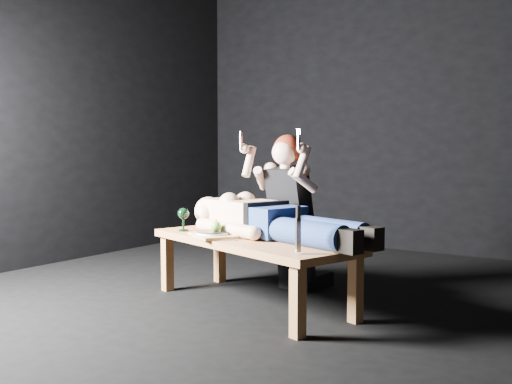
% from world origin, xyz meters
% --- Properties ---
extents(ground, '(5.00, 5.00, 0.00)m').
position_xyz_m(ground, '(0.00, 0.00, 0.00)').
color(ground, black).
rests_on(ground, ground).
extents(back_wall, '(5.00, 0.00, 5.00)m').
position_xyz_m(back_wall, '(0.00, 2.50, 1.50)').
color(back_wall, black).
rests_on(back_wall, ground).
extents(table, '(1.66, 1.03, 0.45)m').
position_xyz_m(table, '(-0.18, -0.17, 0.23)').
color(table, '#9C6A38').
rests_on(table, ground).
extents(lying_man, '(1.72, 0.98, 0.28)m').
position_xyz_m(lying_man, '(-0.09, -0.06, 0.59)').
color(lying_man, beige).
rests_on(lying_man, table).
extents(kneeling_woman, '(0.70, 0.77, 1.17)m').
position_xyz_m(kneeling_woman, '(-0.15, 0.35, 0.59)').
color(kneeling_woman, black).
rests_on(kneeling_woman, ground).
extents(serving_tray, '(0.40, 0.36, 0.02)m').
position_xyz_m(serving_tray, '(-0.41, -0.28, 0.46)').
color(serving_tray, tan).
rests_on(serving_tray, table).
extents(plate, '(0.30, 0.30, 0.02)m').
position_xyz_m(plate, '(-0.41, -0.28, 0.48)').
color(plate, white).
rests_on(plate, serving_tray).
extents(apple, '(0.07, 0.07, 0.07)m').
position_xyz_m(apple, '(-0.39, -0.27, 0.52)').
color(apple, '#569D2E').
rests_on(apple, plate).
extents(goblet, '(0.10, 0.10, 0.17)m').
position_xyz_m(goblet, '(-0.76, -0.17, 0.53)').
color(goblet, black).
rests_on(goblet, table).
extents(fork_flat, '(0.03, 0.17, 0.01)m').
position_xyz_m(fork_flat, '(-0.55, -0.26, 0.45)').
color(fork_flat, '#B2B2B7').
rests_on(fork_flat, table).
extents(knife_flat, '(0.10, 0.15, 0.01)m').
position_xyz_m(knife_flat, '(-0.21, -0.32, 0.45)').
color(knife_flat, '#B2B2B7').
rests_on(knife_flat, table).
extents(spoon_flat, '(0.12, 0.14, 0.01)m').
position_xyz_m(spoon_flat, '(-0.23, -0.28, 0.45)').
color(spoon_flat, '#B2B2B7').
rests_on(spoon_flat, table).
extents(carving_knife, '(0.04, 0.05, 0.27)m').
position_xyz_m(carving_knife, '(0.38, -0.53, 0.59)').
color(carving_knife, '#B2B2B7').
rests_on(carving_knife, table).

